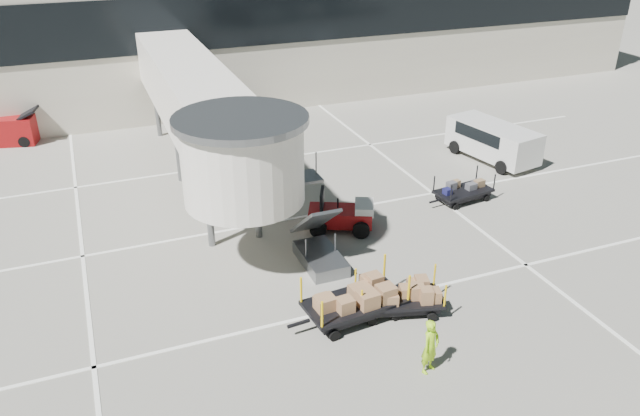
# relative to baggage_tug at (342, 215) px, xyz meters

# --- Properties ---
(ground) EXTENTS (140.00, 140.00, 0.00)m
(ground) POSITION_rel_baggage_tug_xyz_m (-0.51, -7.34, -0.65)
(ground) COLOR #9C988B
(ground) RESTS_ON ground
(lane_markings) EXTENTS (40.00, 30.00, 0.02)m
(lane_markings) POSITION_rel_baggage_tug_xyz_m (-1.18, 2.00, -0.64)
(lane_markings) COLOR white
(lane_markings) RESTS_ON ground
(terminal) EXTENTS (64.00, 12.11, 15.20)m
(terminal) POSITION_rel_baggage_tug_xyz_m (-0.86, 22.60, 3.46)
(terminal) COLOR beige
(terminal) RESTS_ON ground
(jet_bridge) EXTENTS (5.70, 20.40, 6.03)m
(jet_bridge) POSITION_rel_baggage_tug_xyz_m (-4.48, 4.93, 3.63)
(jet_bridge) COLOR white
(jet_bridge) RESTS_ON ground
(baggage_tug) EXTENTS (3.03, 2.63, 1.79)m
(baggage_tug) POSITION_rel_baggage_tug_xyz_m (0.00, 0.00, 0.00)
(baggage_tug) COLOR maroon
(baggage_tug) RESTS_ON ground
(suitcase_cart) EXTENTS (3.37, 1.68, 1.30)m
(suitcase_cart) POSITION_rel_baggage_tug_xyz_m (6.32, 0.44, -0.20)
(suitcase_cart) COLOR black
(suitcase_cart) RESTS_ON ground
(box_cart_near) EXTENTS (3.67, 2.19, 1.41)m
(box_cart_near) POSITION_rel_baggage_tug_xyz_m (-0.47, -6.16, -0.08)
(box_cart_near) COLOR black
(box_cart_near) RESTS_ON ground
(box_cart_far) EXTENTS (4.25, 2.01, 1.64)m
(box_cart_far) POSITION_rel_baggage_tug_xyz_m (-2.14, -5.91, 0.01)
(box_cart_far) COLOR black
(box_cart_far) RESTS_ON ground
(ground_worker) EXTENTS (0.78, 0.67, 1.81)m
(ground_worker) POSITION_rel_baggage_tug_xyz_m (-1.10, -9.16, 0.25)
(ground_worker) COLOR #97D616
(ground_worker) RESTS_ON ground
(minivan) EXTENTS (3.03, 5.44, 1.95)m
(minivan) POSITION_rel_baggage_tug_xyz_m (10.61, 4.44, 0.52)
(minivan) COLOR silver
(minivan) RESTS_ON ground
(belt_loader) EXTENTS (4.54, 2.56, 2.07)m
(belt_loader) POSITION_rel_baggage_tug_xyz_m (-14.18, 16.66, 0.14)
(belt_loader) COLOR maroon
(belt_loader) RESTS_ON ground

